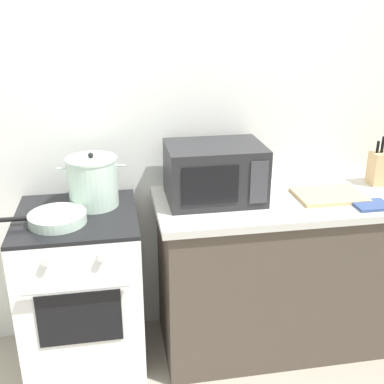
% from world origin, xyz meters
% --- Properties ---
extents(back_wall, '(4.40, 0.10, 2.50)m').
position_xyz_m(back_wall, '(0.30, 0.97, 1.25)').
color(back_wall, silver).
rests_on(back_wall, ground_plane).
extents(lower_cabinet_right, '(1.64, 0.56, 0.88)m').
position_xyz_m(lower_cabinet_right, '(0.90, 0.62, 0.44)').
color(lower_cabinet_right, '#4C4238').
rests_on(lower_cabinet_right, ground_plane).
extents(countertop_right, '(1.70, 0.60, 0.04)m').
position_xyz_m(countertop_right, '(0.90, 0.62, 0.90)').
color(countertop_right, beige).
rests_on(countertop_right, lower_cabinet_right).
extents(stove, '(0.60, 0.64, 0.92)m').
position_xyz_m(stove, '(-0.35, 0.60, 0.46)').
color(stove, white).
rests_on(stove, ground_plane).
extents(stock_pot, '(0.34, 0.26, 0.28)m').
position_xyz_m(stock_pot, '(-0.26, 0.71, 1.05)').
color(stock_pot, silver).
rests_on(stock_pot, stove).
extents(frying_pan, '(0.47, 0.27, 0.05)m').
position_xyz_m(frying_pan, '(-0.43, 0.51, 0.95)').
color(frying_pan, silver).
rests_on(frying_pan, stove).
extents(microwave, '(0.50, 0.37, 0.30)m').
position_xyz_m(microwave, '(0.37, 0.68, 1.07)').
color(microwave, '#232326').
rests_on(microwave, countertop_right).
extents(cutting_board, '(0.36, 0.26, 0.02)m').
position_xyz_m(cutting_board, '(0.99, 0.60, 0.93)').
color(cutting_board, tan).
rests_on(cutting_board, countertop_right).
extents(knife_block, '(0.13, 0.10, 0.28)m').
position_xyz_m(knife_block, '(1.36, 0.74, 1.02)').
color(knife_block, tan).
rests_on(knife_block, countertop_right).
extents(oven_mitt, '(0.18, 0.14, 0.02)m').
position_xyz_m(oven_mitt, '(1.15, 0.44, 0.93)').
color(oven_mitt, '#33477A').
rests_on(oven_mitt, countertop_right).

